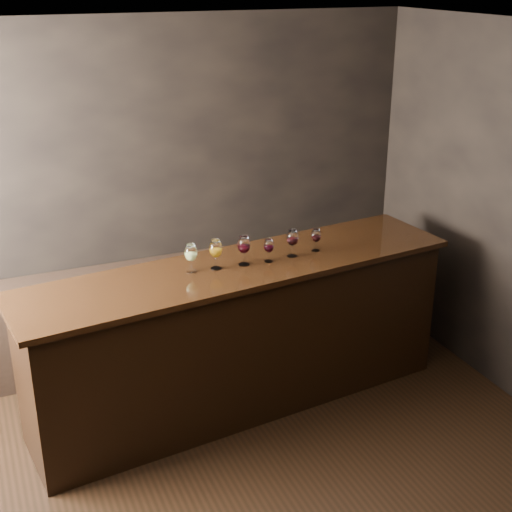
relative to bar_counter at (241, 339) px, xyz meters
name	(u,v)px	position (x,y,z in m)	size (l,w,h in m)	color
ground	(226,507)	(-0.52, -1.04, -0.55)	(5.00, 5.00, 0.00)	black
room_shell	(171,234)	(-0.75, -0.93, 1.26)	(5.02, 4.52, 2.81)	black
bar_counter	(241,339)	(0.00, 0.00, 0.00)	(3.16, 0.68, 1.11)	black
bar_top	(240,268)	(0.00, 0.00, 0.57)	(3.26, 0.76, 0.04)	black
back_bar_shelf	(105,319)	(-0.82, 0.99, -0.14)	(2.28, 0.40, 0.82)	black
glass_white	(191,253)	(-0.36, 0.01, 0.73)	(0.09, 0.09, 0.21)	white
glass_amber	(216,249)	(-0.18, 0.01, 0.74)	(0.09, 0.09, 0.22)	white
glass_red_a	(244,246)	(0.03, 0.00, 0.74)	(0.09, 0.09, 0.22)	white
glass_red_b	(269,246)	(0.22, -0.02, 0.71)	(0.07, 0.07, 0.17)	white
glass_red_c	(292,238)	(0.42, 0.01, 0.73)	(0.09, 0.09, 0.21)	white
glass_red_d	(316,236)	(0.63, 0.04, 0.71)	(0.07, 0.07, 0.17)	white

